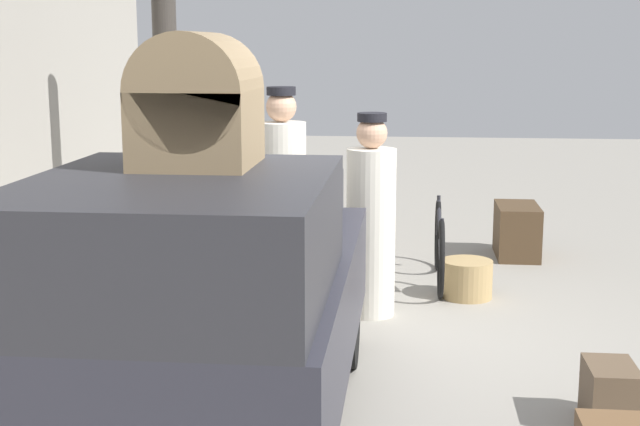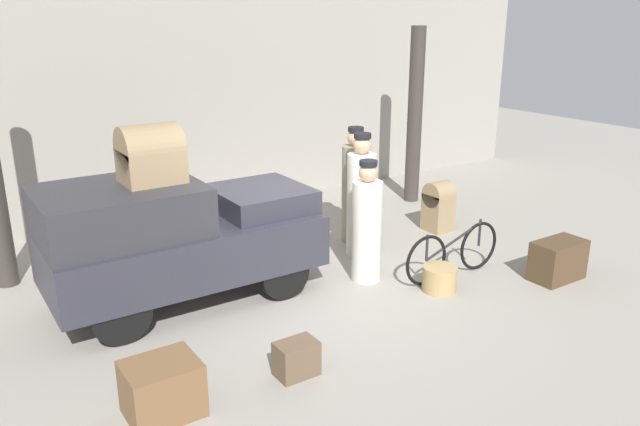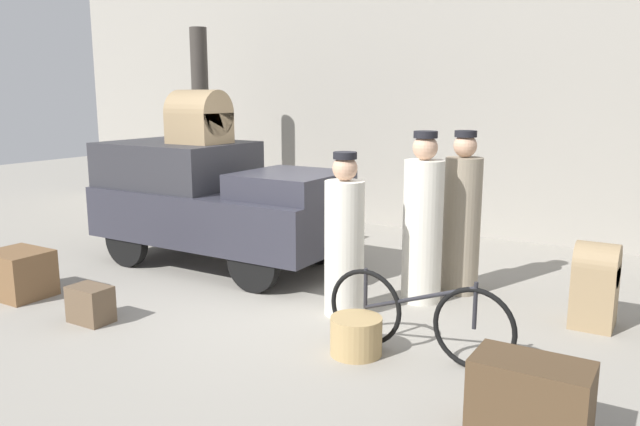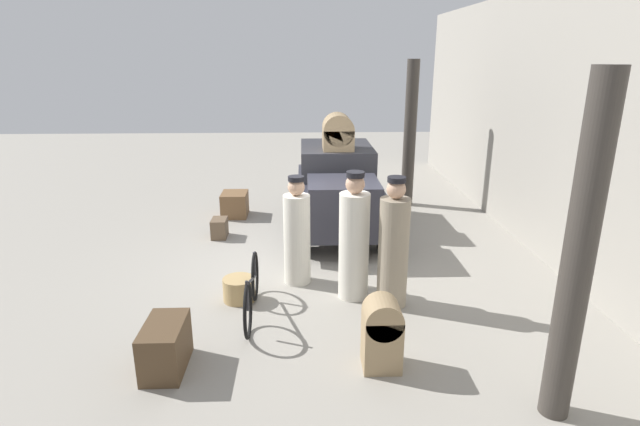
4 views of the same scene
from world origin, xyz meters
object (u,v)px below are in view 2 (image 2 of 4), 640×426
at_px(trunk_umber_medium, 162,389).
at_px(suitcase_tan_flat, 296,359).
at_px(truck, 174,236).
at_px(trunk_large_brown, 558,260).
at_px(porter_with_bicycle, 355,190).
at_px(trunk_wicker_pale, 438,205).
at_px(trunk_on_truck_roof, 151,156).
at_px(conductor_in_dark_uniform, 361,200).
at_px(porter_carrying_trunk, 367,227).
at_px(bicycle, 453,252).
at_px(wicker_basket, 439,279).

relative_size(trunk_umber_medium, suitcase_tan_flat, 1.57).
relative_size(truck, trunk_large_brown, 4.46).
relative_size(porter_with_bicycle, trunk_large_brown, 2.45).
height_order(trunk_wicker_pale, trunk_on_truck_roof, trunk_on_truck_roof).
xyz_separation_m(conductor_in_dark_uniform, trunk_umber_medium, (-3.91, -2.20, -0.59)).
bearing_deg(conductor_in_dark_uniform, porter_carrying_trunk, -122.48).
bearing_deg(bicycle, suitcase_tan_flat, -163.49).
distance_m(trunk_large_brown, suitcase_tan_flat, 4.24).
bearing_deg(suitcase_tan_flat, wicker_basket, 14.61).
relative_size(bicycle, trunk_wicker_pale, 2.02).
distance_m(trunk_wicker_pale, trunk_on_truck_roof, 5.08).
bearing_deg(trunk_wicker_pale, trunk_on_truck_roof, -178.09).
relative_size(wicker_basket, conductor_in_dark_uniform, 0.24).
height_order(trunk_umber_medium, trunk_on_truck_roof, trunk_on_truck_roof).
bearing_deg(trunk_wicker_pale, wicker_basket, -133.07).
xyz_separation_m(truck, wicker_basket, (2.99, -1.62, -0.71)).
bearing_deg(trunk_wicker_pale, bicycle, -127.72).
distance_m(trunk_large_brown, trunk_on_truck_roof, 5.55).
distance_m(bicycle, suitcase_tan_flat, 3.23).
height_order(truck, conductor_in_dark_uniform, conductor_in_dark_uniform).
xyz_separation_m(trunk_large_brown, trunk_wicker_pale, (0.05, 2.40, 0.17)).
height_order(porter_with_bicycle, suitcase_tan_flat, porter_with_bicycle).
bearing_deg(porter_with_bicycle, wicker_basket, -95.16).
bearing_deg(porter_carrying_trunk, conductor_in_dark_uniform, 57.52).
bearing_deg(trunk_wicker_pale, truck, -178.01).
distance_m(truck, trunk_large_brown, 5.15).
relative_size(porter_with_bicycle, suitcase_tan_flat, 4.38).
height_order(bicycle, porter_carrying_trunk, porter_carrying_trunk).
height_order(bicycle, trunk_wicker_pale, trunk_wicker_pale).
xyz_separation_m(wicker_basket, porter_carrying_trunk, (-0.58, 0.83, 0.59)).
bearing_deg(conductor_in_dark_uniform, trunk_umber_medium, -150.63).
height_order(wicker_basket, conductor_in_dark_uniform, conductor_in_dark_uniform).
bearing_deg(truck, porter_with_bicycle, 9.50).
bearing_deg(suitcase_tan_flat, bicycle, 16.51).
height_order(wicker_basket, trunk_large_brown, trunk_large_brown).
relative_size(bicycle, trunk_large_brown, 2.27).
bearing_deg(bicycle, truck, 158.07).
bearing_deg(wicker_basket, suitcase_tan_flat, -165.39).
xyz_separation_m(wicker_basket, trunk_wicker_pale, (1.67, 1.78, 0.27)).
distance_m(bicycle, trunk_on_truck_roof, 4.21).
bearing_deg(wicker_basket, trunk_large_brown, -20.89).
xyz_separation_m(porter_with_bicycle, trunk_large_brown, (1.42, -2.77, -0.57)).
height_order(porter_carrying_trunk, conductor_in_dark_uniform, conductor_in_dark_uniform).
distance_m(conductor_in_dark_uniform, trunk_wicker_pale, 1.79).
relative_size(wicker_basket, suitcase_tan_flat, 1.08).
bearing_deg(trunk_on_truck_roof, trunk_wicker_pale, 1.91).
relative_size(truck, trunk_wicker_pale, 3.97).
relative_size(porter_with_bicycle, trunk_umber_medium, 2.79).
relative_size(wicker_basket, porter_carrying_trunk, 0.27).
distance_m(porter_with_bicycle, suitcase_tan_flat, 4.06).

